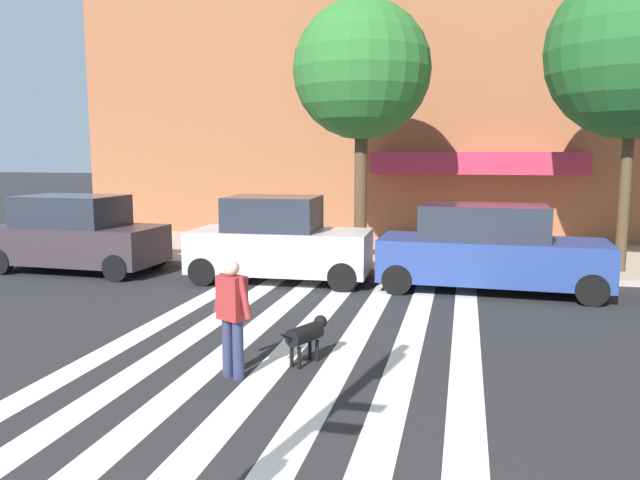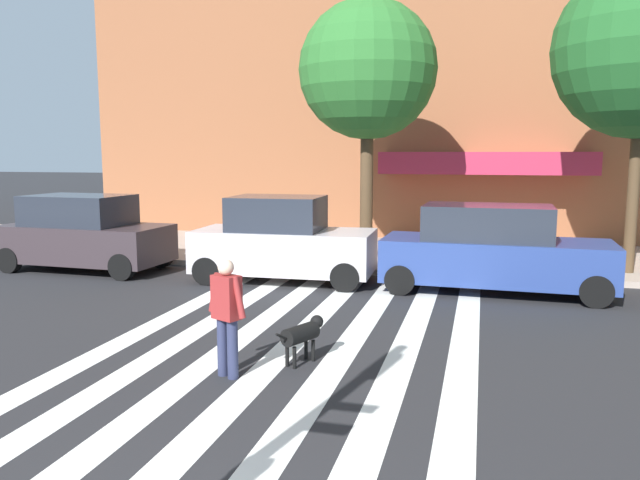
{
  "view_description": "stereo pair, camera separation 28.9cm",
  "coord_description": "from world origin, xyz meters",
  "px_view_note": "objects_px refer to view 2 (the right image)",
  "views": [
    {
      "loc": [
        1.87,
        -2.52,
        3.04
      ],
      "look_at": [
        -0.66,
        8.21,
        1.49
      ],
      "focal_mm": 34.53,
      "sensor_mm": 36.0,
      "label": 1
    },
    {
      "loc": [
        2.15,
        -2.45,
        3.04
      ],
      "look_at": [
        -0.66,
        8.21,
        1.49
      ],
      "focal_mm": 34.53,
      "sensor_mm": 36.0,
      "label": 2
    }
  ],
  "objects_px": {
    "parked_car_third_in_line": "(493,251)",
    "parked_car_near_curb": "(84,234)",
    "street_tree_nearest": "(368,71)",
    "dog_on_leash": "(303,333)",
    "pedestrian_dog_walker": "(227,311)",
    "parked_car_behind_first": "(282,242)"
  },
  "relations": [
    {
      "from": "dog_on_leash",
      "to": "street_tree_nearest",
      "type": "bearing_deg",
      "value": 94.35
    },
    {
      "from": "street_tree_nearest",
      "to": "dog_on_leash",
      "type": "bearing_deg",
      "value": -85.65
    },
    {
      "from": "parked_car_near_curb",
      "to": "parked_car_third_in_line",
      "type": "distance_m",
      "value": 10.34
    },
    {
      "from": "parked_car_near_curb",
      "to": "street_tree_nearest",
      "type": "bearing_deg",
      "value": 22.95
    },
    {
      "from": "parked_car_near_curb",
      "to": "parked_car_behind_first",
      "type": "relative_size",
      "value": 1.02
    },
    {
      "from": "pedestrian_dog_walker",
      "to": "parked_car_behind_first",
      "type": "bearing_deg",
      "value": 101.56
    },
    {
      "from": "parked_car_third_in_line",
      "to": "pedestrian_dog_walker",
      "type": "bearing_deg",
      "value": -119.39
    },
    {
      "from": "parked_car_near_curb",
      "to": "parked_car_third_in_line",
      "type": "xyz_separation_m",
      "value": [
        10.34,
        0.0,
        -0.03
      ]
    },
    {
      "from": "street_tree_nearest",
      "to": "parked_car_third_in_line",
      "type": "bearing_deg",
      "value": -41.09
    },
    {
      "from": "parked_car_near_curb",
      "to": "parked_car_third_in_line",
      "type": "bearing_deg",
      "value": 0.0
    },
    {
      "from": "parked_car_third_in_line",
      "to": "street_tree_nearest",
      "type": "distance_m",
      "value": 6.23
    },
    {
      "from": "dog_on_leash",
      "to": "pedestrian_dog_walker",
      "type": "bearing_deg",
      "value": -136.04
    },
    {
      "from": "parked_car_behind_first",
      "to": "pedestrian_dog_walker",
      "type": "xyz_separation_m",
      "value": [
        1.3,
        -6.33,
        -0.03
      ]
    },
    {
      "from": "pedestrian_dog_walker",
      "to": "dog_on_leash",
      "type": "xyz_separation_m",
      "value": [
        0.84,
        0.81,
        -0.48
      ]
    },
    {
      "from": "parked_car_near_curb",
      "to": "parked_car_behind_first",
      "type": "height_order",
      "value": "parked_car_behind_first"
    },
    {
      "from": "parked_car_third_in_line",
      "to": "parked_car_near_curb",
      "type": "bearing_deg",
      "value": -180.0
    },
    {
      "from": "street_tree_nearest",
      "to": "dog_on_leash",
      "type": "distance_m",
      "value": 9.78
    },
    {
      "from": "street_tree_nearest",
      "to": "dog_on_leash",
      "type": "height_order",
      "value": "street_tree_nearest"
    },
    {
      "from": "parked_car_behind_first",
      "to": "parked_car_near_curb",
      "type": "bearing_deg",
      "value": 179.97
    },
    {
      "from": "parked_car_behind_first",
      "to": "parked_car_third_in_line",
      "type": "xyz_separation_m",
      "value": [
        4.87,
        0.0,
        -0.02
      ]
    },
    {
      "from": "parked_car_third_in_line",
      "to": "street_tree_nearest",
      "type": "relative_size",
      "value": 0.71
    },
    {
      "from": "street_tree_nearest",
      "to": "pedestrian_dog_walker",
      "type": "relative_size",
      "value": 4.28
    }
  ]
}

